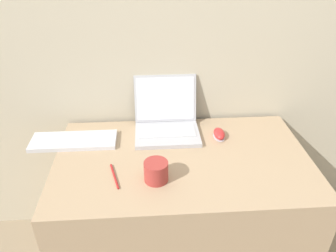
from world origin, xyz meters
TOP-DOWN VIEW (x-y plane):
  - wall_back at (0.00, 0.72)m, footprint 7.00×0.04m
  - desk at (0.00, 0.34)m, footprint 1.14×0.68m
  - laptop at (-0.06, 0.58)m, footprint 0.31×0.29m
  - drink_cup at (-0.12, 0.20)m, footprint 0.10×0.10m
  - computer_mouse at (0.20, 0.50)m, footprint 0.06×0.10m
  - external_keyboard at (-0.51, 0.49)m, footprint 0.40×0.15m
  - pen at (-0.30, 0.23)m, footprint 0.05×0.16m

SIDE VIEW (x-z plane):
  - desk at x=0.00m, z-range 0.00..0.71m
  - pen at x=-0.30m, z-range 0.71..0.72m
  - external_keyboard at x=-0.51m, z-range 0.71..0.73m
  - computer_mouse at x=0.20m, z-range 0.71..0.75m
  - drink_cup at x=-0.12m, z-range 0.72..0.80m
  - laptop at x=-0.06m, z-range 0.65..0.90m
  - wall_back at x=0.00m, z-range 0.00..2.50m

